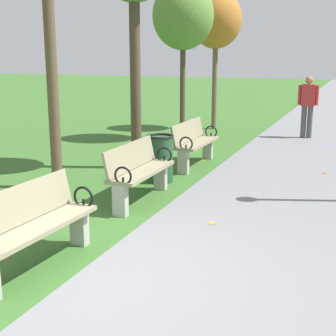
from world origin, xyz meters
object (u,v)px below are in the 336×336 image
(park_bench_3, at_px, (194,142))
(tree_3, at_px, (183,16))
(trash_bin, at_px, (160,158))
(park_bench_2, at_px, (139,171))
(park_bench_1, at_px, (34,225))
(pedestrian_walking, at_px, (308,104))
(tree_4, at_px, (216,21))

(park_bench_3, bearing_deg, tree_3, 114.36)
(trash_bin, bearing_deg, park_bench_2, -83.10)
(park_bench_1, relative_size, pedestrian_walking, 1.00)
(park_bench_2, relative_size, trash_bin, 1.91)
(pedestrian_walking, bearing_deg, tree_4, 165.39)
(park_bench_1, height_order, park_bench_2, same)
(park_bench_3, distance_m, trash_bin, 1.42)
(park_bench_2, bearing_deg, tree_4, 97.84)
(park_bench_3, xyz_separation_m, trash_bin, (-0.15, -1.41, -0.06))
(park_bench_1, relative_size, park_bench_3, 1.01)
(tree_4, bearing_deg, park_bench_2, -82.16)
(park_bench_1, distance_m, trash_bin, 3.82)
(park_bench_2, xyz_separation_m, tree_4, (-1.04, 7.55, 2.65))
(park_bench_3, xyz_separation_m, tree_4, (-1.04, 4.93, 2.65))
(tree_4, height_order, pedestrian_walking, tree_4)
(tree_3, relative_size, tree_4, 1.01)
(tree_4, bearing_deg, pedestrian_walking, -14.61)
(park_bench_2, bearing_deg, tree_3, 103.28)
(park_bench_1, distance_m, park_bench_2, 2.60)
(park_bench_1, bearing_deg, pedestrian_walking, 79.55)
(park_bench_1, relative_size, trash_bin, 1.93)
(tree_3, distance_m, pedestrian_walking, 3.98)
(park_bench_2, relative_size, tree_4, 0.40)
(tree_4, bearing_deg, park_bench_1, -84.15)
(park_bench_3, bearing_deg, park_bench_1, -90.00)
(park_bench_3, relative_size, trash_bin, 1.91)
(trash_bin, bearing_deg, tree_3, 105.04)
(tree_3, height_order, trash_bin, tree_3)
(park_bench_2, bearing_deg, park_bench_1, -90.00)
(park_bench_1, bearing_deg, trash_bin, 92.21)
(tree_3, xyz_separation_m, trash_bin, (1.15, -4.27, -2.70))
(tree_4, relative_size, pedestrian_walking, 2.46)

